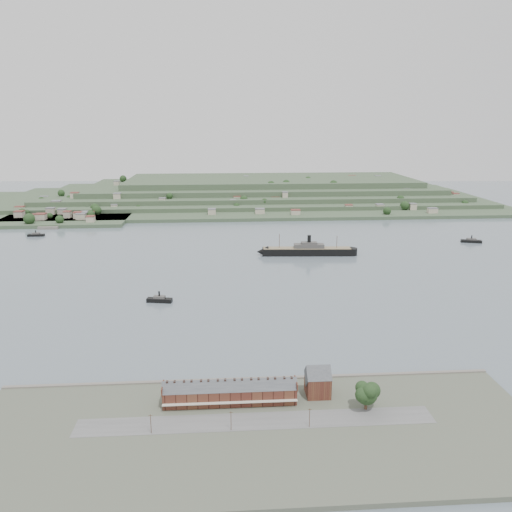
{
  "coord_description": "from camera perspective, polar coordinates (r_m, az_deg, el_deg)",
  "views": [
    {
      "loc": [
        -11.97,
        -352.9,
        115.3
      ],
      "look_at": [
        14.45,
        30.0,
        11.67
      ],
      "focal_mm": 35.0,
      "sensor_mm": 36.0,
      "label": 1
    }
  ],
  "objects": [
    {
      "name": "ferry_east",
      "position": [
        535.51,
        23.39,
        1.61
      ],
      "size": [
        19.91,
        10.13,
        7.2
      ],
      "color": "black",
      "rests_on": "ground"
    },
    {
      "name": "far_peninsula",
      "position": [
        754.18,
        -0.89,
        7.23
      ],
      "size": [
        760.0,
        309.0,
        30.0
      ],
      "color": "#364B32",
      "rests_on": "ground"
    },
    {
      "name": "tugboat",
      "position": [
        336.24,
        -10.98,
        -4.9
      ],
      "size": [
        17.21,
        7.29,
        7.51
      ],
      "color": "black",
      "rests_on": "ground"
    },
    {
      "name": "ground",
      "position": [
        371.45,
        -1.91,
        -2.98
      ],
      "size": [
        1400.0,
        1400.0,
        0.0
      ],
      "primitive_type": "plane",
      "color": "slate",
      "rests_on": "ground"
    },
    {
      "name": "gabled_building",
      "position": [
        220.71,
        7.08,
        -14.05
      ],
      "size": [
        10.4,
        10.18,
        14.09
      ],
      "color": "#4F241C",
      "rests_on": "ground"
    },
    {
      "name": "terrace_row",
      "position": [
        214.35,
        -2.98,
        -15.31
      ],
      "size": [
        55.6,
        9.8,
        11.07
      ],
      "color": "#4F241C",
      "rests_on": "ground"
    },
    {
      "name": "steamship",
      "position": [
        446.83,
        5.57,
        0.61
      ],
      "size": [
        90.2,
        15.63,
        21.63
      ],
      "color": "black",
      "rests_on": "ground"
    },
    {
      "name": "near_shore",
      "position": [
        202.01,
        0.15,
        -19.34
      ],
      "size": [
        220.0,
        80.0,
        2.6
      ],
      "color": "#4C5142",
      "rests_on": "ground"
    },
    {
      "name": "ferry_west",
      "position": [
        567.03,
        -23.84,
        2.23
      ],
      "size": [
        16.82,
        4.87,
        6.28
      ],
      "color": "black",
      "rests_on": "ground"
    },
    {
      "name": "fig_tree",
      "position": [
        213.24,
        12.63,
        -15.04
      ],
      "size": [
        11.01,
        9.54,
        12.29
      ],
      "color": "#483021",
      "rests_on": "ground"
    }
  ]
}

